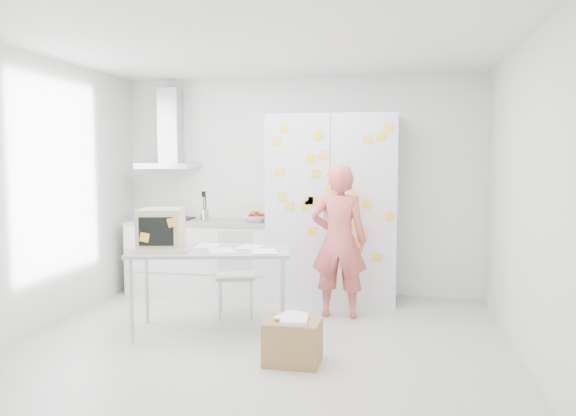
% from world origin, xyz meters
% --- Properties ---
extents(floor, '(4.50, 4.00, 0.02)m').
position_xyz_m(floor, '(0.00, 0.00, -0.01)').
color(floor, silver).
rests_on(floor, ground).
extents(walls, '(4.52, 4.01, 2.70)m').
position_xyz_m(walls, '(0.00, 0.72, 1.35)').
color(walls, white).
rests_on(walls, ground).
extents(ceiling, '(4.50, 4.00, 0.02)m').
position_xyz_m(ceiling, '(0.00, 0.00, 2.70)').
color(ceiling, white).
rests_on(ceiling, walls).
extents(counter_run, '(1.84, 0.63, 1.28)m').
position_xyz_m(counter_run, '(-1.20, 1.70, 0.47)').
color(counter_run, white).
rests_on(counter_run, ground).
extents(range_hood, '(0.70, 0.48, 1.01)m').
position_xyz_m(range_hood, '(-1.65, 1.84, 1.96)').
color(range_hood, silver).
rests_on(range_hood, walls).
extents(tall_cabinet, '(1.50, 0.68, 2.20)m').
position_xyz_m(tall_cabinet, '(0.45, 1.67, 1.10)').
color(tall_cabinet, silver).
rests_on(tall_cabinet, ground).
extents(person, '(0.60, 0.39, 1.63)m').
position_xyz_m(person, '(0.60, 0.96, 0.82)').
color(person, '#D85B54').
rests_on(person, ground).
extents(desk, '(1.64, 1.06, 1.20)m').
position_xyz_m(desk, '(-0.88, 0.17, 0.91)').
color(desk, '#A4A9AF').
rests_on(desk, ground).
extents(chair, '(0.50, 0.50, 0.90)m').
position_xyz_m(chair, '(-0.51, 0.84, 0.51)').
color(chair, silver).
rests_on(chair, ground).
extents(cardboard_box, '(0.46, 0.38, 0.40)m').
position_xyz_m(cardboard_box, '(0.36, -0.49, 0.19)').
color(cardboard_box, '#A67E48').
rests_on(cardboard_box, ground).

